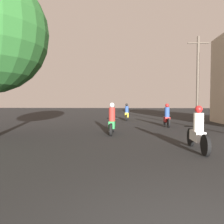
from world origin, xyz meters
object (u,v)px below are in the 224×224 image
at_px(motorcycle_green, 112,122).
at_px(utility_pole_far, 198,78).
at_px(motorcycle_red, 167,117).
at_px(motorcycle_yellow, 127,114).
at_px(motorcycle_white, 198,132).

xyz_separation_m(motorcycle_green, utility_pole_far, (6.16, 6.37, 2.84)).
height_order(motorcycle_green, utility_pole_far, utility_pole_far).
bearing_deg(motorcycle_red, utility_pole_far, 53.81).
height_order(motorcycle_red, utility_pole_far, utility_pole_far).
height_order(motorcycle_green, motorcycle_red, motorcycle_green).
relative_size(motorcycle_red, utility_pole_far, 0.29).
height_order(motorcycle_green, motorcycle_yellow, motorcycle_green).
bearing_deg(motorcycle_yellow, utility_pole_far, -13.55).
xyz_separation_m(motorcycle_green, motorcycle_yellow, (0.73, 8.43, -0.03)).
relative_size(motorcycle_yellow, utility_pole_far, 0.31).
bearing_deg(motorcycle_green, motorcycle_yellow, 91.97).
bearing_deg(motorcycle_yellow, motorcycle_white, -71.87).
distance_m(motorcycle_green, motorcycle_red, 4.96).
relative_size(motorcycle_white, motorcycle_red, 1.10).
xyz_separation_m(motorcycle_white, motorcycle_red, (0.32, 7.27, 0.01)).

